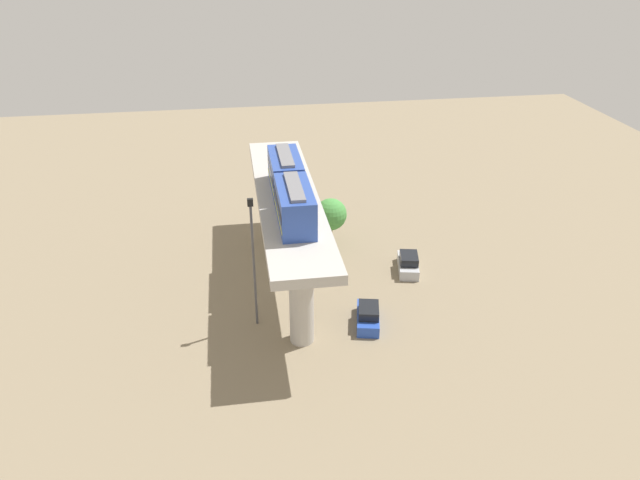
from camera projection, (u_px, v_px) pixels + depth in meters
ground_plane at (290, 280)px, 55.81m from camera, size 120.00×120.00×0.00m
viaduct at (288, 218)px, 52.76m from camera, size 5.20×28.00×8.73m
train at (290, 188)px, 49.00m from camera, size 2.64×13.55×3.24m
parked_car_blue at (368, 316)px, 49.45m from camera, size 2.64×4.48×1.76m
parked_car_silver at (408, 264)px, 57.03m from camera, size 2.62×4.48×1.76m
tree_near_viaduct at (331, 214)px, 60.46m from camera, size 3.25×3.25×5.04m
signal_post at (254, 259)px, 46.92m from camera, size 0.44×0.28×11.33m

